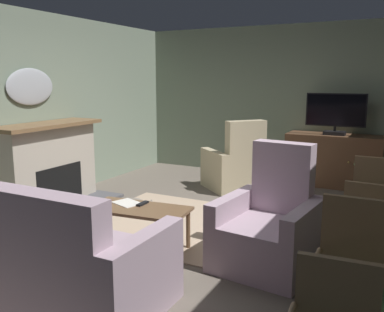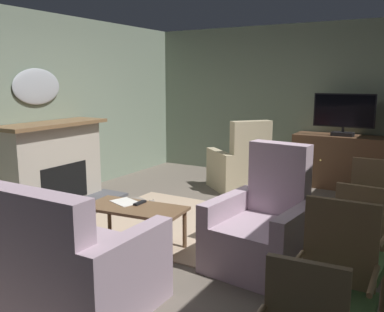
# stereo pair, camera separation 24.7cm
# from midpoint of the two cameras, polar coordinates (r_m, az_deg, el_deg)

# --- Properties ---
(ground_plane) EXTENTS (5.61, 7.07, 0.04)m
(ground_plane) POSITION_cam_midpoint_polar(r_m,az_deg,el_deg) (5.02, 1.38, -10.27)
(ground_plane) COLOR #665B51
(wall_back) EXTENTS (5.61, 0.10, 2.68)m
(wall_back) POSITION_cam_midpoint_polar(r_m,az_deg,el_deg) (7.75, 13.29, 7.11)
(wall_back) COLOR gray
(wall_back) RESTS_ON ground_plane
(wall_left) EXTENTS (0.10, 7.07, 2.68)m
(wall_left) POSITION_cam_midpoint_polar(r_m,az_deg,el_deg) (6.34, -19.34, 6.12)
(wall_left) COLOR gray
(wall_left) RESTS_ON ground_plane
(rug_central) EXTENTS (2.75, 1.97, 0.01)m
(rug_central) POSITION_cam_midpoint_polar(r_m,az_deg,el_deg) (5.12, 2.05, -9.51)
(rug_central) COLOR tan
(rug_central) RESTS_ON ground_plane
(fireplace) EXTENTS (0.91, 1.66, 1.16)m
(fireplace) POSITION_cam_midpoint_polar(r_m,az_deg,el_deg) (6.18, -17.11, -1.21)
(fireplace) COLOR #4C4C51
(fireplace) RESTS_ON ground_plane
(wall_mirror_oval) EXTENTS (0.06, 0.80, 0.50)m
(wall_mirror_oval) POSITION_cam_midpoint_polar(r_m,az_deg,el_deg) (6.25, -19.22, 8.88)
(wall_mirror_oval) COLOR #B2B7BF
(tv_cabinet) EXTENTS (1.50, 0.57, 0.86)m
(tv_cabinet) POSITION_cam_midpoint_polar(r_m,az_deg,el_deg) (7.27, 20.50, -0.91)
(tv_cabinet) COLOR #402A1C
(tv_cabinet) RESTS_ON ground_plane
(television) EXTENTS (0.93, 0.20, 0.67)m
(television) POSITION_cam_midpoint_polar(r_m,az_deg,el_deg) (7.11, 20.84, 5.40)
(television) COLOR black
(television) RESTS_ON tv_cabinet
(coffee_table) EXTENTS (1.09, 0.59, 0.45)m
(coffee_table) POSITION_cam_midpoint_polar(r_m,az_deg,el_deg) (4.42, -6.09, -7.53)
(coffee_table) COLOR brown
(coffee_table) RESTS_ON ground_plane
(tv_remote) EXTENTS (0.05, 0.17, 0.02)m
(tv_remote) POSITION_cam_midpoint_polar(r_m,az_deg,el_deg) (4.50, -5.52, -6.35)
(tv_remote) COLOR black
(tv_remote) RESTS_ON coffee_table
(folded_newspaper) EXTENTS (0.36, 0.31, 0.01)m
(folded_newspaper) POSITION_cam_midpoint_polar(r_m,az_deg,el_deg) (4.57, -7.52, -6.21)
(folded_newspaper) COLOR silver
(folded_newspaper) RESTS_ON coffee_table
(sofa_floral) EXTENTS (2.12, 0.90, 0.98)m
(sofa_floral) POSITION_cam_midpoint_polar(r_m,az_deg,el_deg) (3.77, -19.09, -12.33)
(sofa_floral) COLOR #AD93A3
(sofa_floral) RESTS_ON ground_plane
(armchair_by_fireplace) EXTENTS (0.94, 0.98, 1.15)m
(armchair_by_fireplace) POSITION_cam_midpoint_polar(r_m,az_deg,el_deg) (4.09, 11.44, -9.91)
(armchair_by_fireplace) COLOR #AD93A3
(armchair_by_fireplace) RESTS_ON ground_plane
(armchair_angled_to_table) EXTENTS (1.20, 1.20, 1.13)m
(armchair_angled_to_table) POSITION_cam_midpoint_polar(r_m,az_deg,el_deg) (6.77, 7.93, -1.63)
(armchair_angled_to_table) COLOR tan
(armchair_angled_to_table) RESTS_ON ground_plane
(side_chair_tucked_against_wall) EXTENTS (0.49, 0.48, 1.04)m
(side_chair_tucked_against_wall) POSITION_cam_midpoint_polar(r_m,az_deg,el_deg) (2.78, 21.15, -16.39)
(side_chair_tucked_against_wall) COLOR #4C703D
(side_chair_tucked_against_wall) RESTS_ON ground_plane
(side_chair_beside_plant) EXTENTS (0.48, 0.52, 0.97)m
(side_chair_beside_plant) POSITION_cam_midpoint_polar(r_m,az_deg,el_deg) (3.44, 23.19, -11.64)
(side_chair_beside_plant) COLOR #4C703D
(side_chair_beside_plant) RESTS_ON ground_plane
(side_chair_nearest_door) EXTENTS (0.45, 0.45, 1.03)m
(side_chair_nearest_door) POSITION_cam_midpoint_polar(r_m,az_deg,el_deg) (4.23, 24.60, -7.31)
(side_chair_nearest_door) COLOR #4C703D
(side_chair_nearest_door) RESTS_ON ground_plane
(cat) EXTENTS (0.72, 0.23, 0.20)m
(cat) POSITION_cam_midpoint_polar(r_m,az_deg,el_deg) (5.71, -5.84, -6.51)
(cat) COLOR gray
(cat) RESTS_ON ground_plane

